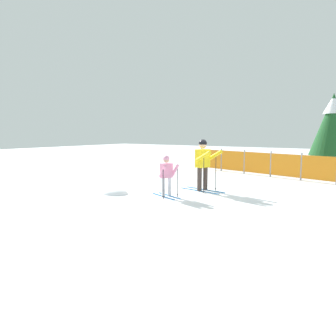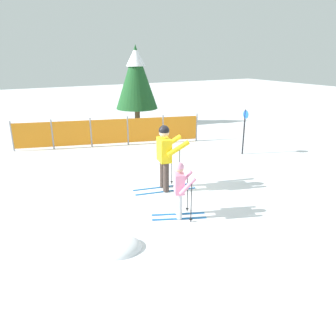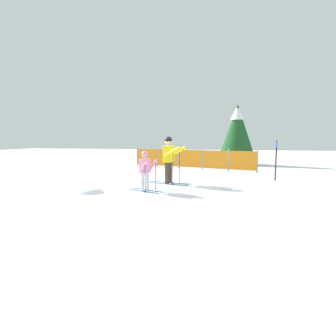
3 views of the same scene
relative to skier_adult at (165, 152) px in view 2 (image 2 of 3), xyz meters
name	(u,v)px [view 2 (image 2 of 3)]	position (x,y,z in m)	size (l,w,h in m)	color
ground_plane	(164,187)	(0.04, 0.15, -1.03)	(60.00, 60.00, 0.00)	white
skier_adult	(165,152)	(0.00, 0.00, 0.00)	(1.66, 0.82, 1.72)	#1966B2
skier_child	(180,186)	(-0.46, -1.50, -0.29)	(1.19, 0.73, 1.26)	#1966B2
safety_fence	(110,132)	(0.20, 4.88, -0.47)	(6.79, 2.00, 1.12)	gray
conifer_far	(136,76)	(2.79, 8.12, 1.33)	(2.06, 2.06, 3.82)	#4C3823
trail_marker	(244,127)	(3.94, 1.50, -0.06)	(0.05, 0.28, 1.58)	black
snow_mound	(119,249)	(-2.07, -2.05, -1.03)	(0.85, 0.73, 0.34)	white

